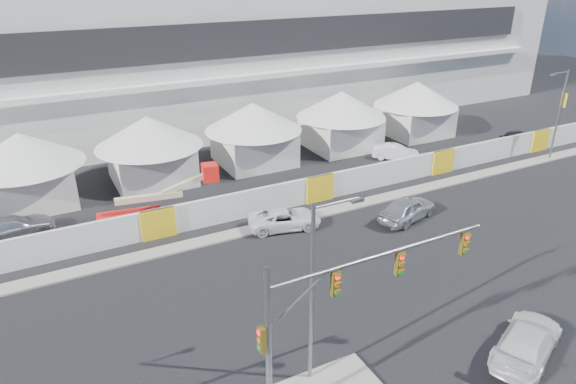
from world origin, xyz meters
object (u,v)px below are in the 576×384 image
lot_car_b (517,137)px  streetlight_median (317,283)px  streetlight_curb (559,109)px  boom_lift (142,214)px  traffic_mast (322,322)px  lot_car_c (10,228)px  pickup_near (527,341)px  sedan_silver (408,209)px  pickup_curb (285,219)px  lot_car_a (396,152)px

lot_car_b → streetlight_median: (-33.41, -17.75, 4.22)m
streetlight_curb → boom_lift: size_ratio=0.97×
streetlight_curb → traffic_mast: bearing=-155.9°
lot_car_c → pickup_near: bearing=-149.9°
streetlight_median → lot_car_c: bearing=119.8°
sedan_silver → boom_lift: 17.98m
streetlight_curb → lot_car_c: bearing=171.9°
boom_lift → streetlight_curb: bearing=3.6°
pickup_curb → traffic_mast: traffic_mast is taller
pickup_curb → streetlight_curb: 27.49m
pickup_curb → pickup_near: pickup_near is taller
sedan_silver → pickup_near: (-3.93, -13.04, -0.05)m
boom_lift → streetlight_median: bearing=-69.3°
pickup_curb → streetlight_median: 14.26m
lot_car_c → streetlight_curb: bearing=-110.0°
traffic_mast → streetlight_curb: 35.97m
pickup_curb → lot_car_c: 17.63m
traffic_mast → boom_lift: bearing=98.8°
lot_car_a → traffic_mast: (-20.47, -20.98, 3.45)m
pickup_near → boom_lift: boom_lift is taller
pickup_curb → lot_car_b: 28.79m
streetlight_curb → lot_car_b: bearing=75.6°
pickup_near → lot_car_b: bearing=-72.8°
pickup_near → lot_car_b: 32.03m
pickup_near → lot_car_c: (-20.39, 22.71, -0.00)m
pickup_curb → lot_car_b: pickup_curb is taller
traffic_mast → pickup_near: bearing=-10.7°
lot_car_b → pickup_near: bearing=131.5°
streetlight_curb → pickup_near: bearing=-144.4°
lot_car_a → lot_car_b: 13.64m
lot_car_a → traffic_mast: size_ratio=0.40×
pickup_curb → streetlight_curb: (27.19, 0.65, 3.98)m
pickup_curb → boom_lift: size_ratio=0.59×
lot_car_c → boom_lift: bearing=-120.4°
streetlight_median → streetlight_curb: streetlight_median is taller
lot_car_a → lot_car_c: bearing=133.0°
traffic_mast → streetlight_median: (0.57, 1.37, 0.74)m
lot_car_b → boom_lift: 36.82m
sedan_silver → lot_car_a: (6.76, 9.79, -0.14)m
pickup_curb → streetlight_curb: streetlight_curb is taller
traffic_mast → lot_car_b: bearing=29.4°
streetlight_curb → boom_lift: 36.01m
pickup_curb → pickup_near: 16.41m
pickup_near → lot_car_c: pickup_near is taller
sedan_silver → streetlight_curb: bearing=-95.1°
lot_car_a → boom_lift: bearing=139.4°
pickup_curb → lot_car_c: size_ratio=0.92×
sedan_silver → lot_car_c: size_ratio=0.91×
sedan_silver → traffic_mast: size_ratio=0.47×
sedan_silver → lot_car_c: (-24.32, 9.67, -0.05)m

